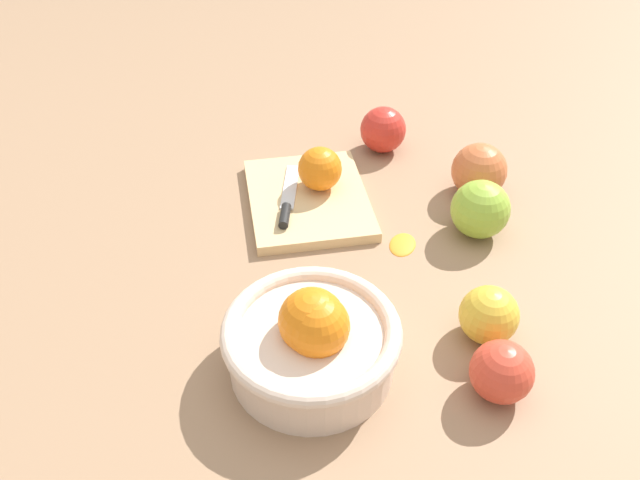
{
  "coord_description": "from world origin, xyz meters",
  "views": [
    {
      "loc": [
        -0.66,
        0.18,
        0.59
      ],
      "look_at": [
        -0.02,
        0.08,
        0.04
      ],
      "focal_mm": 36.56,
      "sensor_mm": 36.0,
      "label": 1
    }
  ],
  "objects": [
    {
      "name": "citrus_peel",
      "position": [
        -0.0,
        -0.04,
        0.0
      ],
      "size": [
        0.06,
        0.06,
        0.01
      ],
      "primitive_type": "ellipsoid",
      "rotation": [
        0.0,
        0.0,
        5.81
      ],
      "color": "orange",
      "rests_on": "ground_plane"
    },
    {
      "name": "knife",
      "position": [
        0.09,
        0.11,
        0.02
      ],
      "size": [
        0.16,
        0.05,
        0.01
      ],
      "color": "silver",
      "rests_on": "cutting_board"
    },
    {
      "name": "apple_front_center",
      "position": [
        0.01,
        -0.15,
        0.04
      ],
      "size": [
        0.08,
        0.08,
        0.08
      ],
      "primitive_type": "sphere",
      "color": "#8EB738",
      "rests_on": "ground_plane"
    },
    {
      "name": "apple_front_left_2",
      "position": [
        -0.26,
        -0.08,
        0.03
      ],
      "size": [
        0.07,
        0.07,
        0.07
      ],
      "primitive_type": "sphere",
      "color": "#D6422D",
      "rests_on": "ground_plane"
    },
    {
      "name": "orange_on_board",
      "position": [
        0.13,
        0.06,
        0.05
      ],
      "size": [
        0.07,
        0.07,
        0.07
      ],
      "primitive_type": "sphere",
      "color": "orange",
      "rests_on": "cutting_board"
    },
    {
      "name": "apple_front_left",
      "position": [
        -0.18,
        -0.09,
        0.04
      ],
      "size": [
        0.07,
        0.07,
        0.07
      ],
      "primitive_type": "sphere",
      "color": "gold",
      "rests_on": "ground_plane"
    },
    {
      "name": "apple_front_right",
      "position": [
        0.1,
        -0.18,
        0.04
      ],
      "size": [
        0.08,
        0.08,
        0.08
      ],
      "primitive_type": "sphere",
      "color": "#CC6638",
      "rests_on": "ground_plane"
    },
    {
      "name": "cutting_board",
      "position": [
        0.11,
        0.08,
        0.01
      ],
      "size": [
        0.22,
        0.18,
        0.02
      ],
      "primitive_type": "cube",
      "rotation": [
        0.0,
        0.0,
        0.02
      ],
      "color": "#DBB77F",
      "rests_on": "ground_plane"
    },
    {
      "name": "ground_plane",
      "position": [
        0.0,
        0.0,
        0.0
      ],
      "size": [
        2.4,
        2.4,
        0.0
      ],
      "primitive_type": "plane",
      "color": "#997556"
    },
    {
      "name": "bowl",
      "position": [
        -0.19,
        0.12,
        0.05
      ],
      "size": [
        0.2,
        0.2,
        0.11
      ],
      "color": "beige",
      "rests_on": "ground_plane"
    },
    {
      "name": "apple_front_right_2",
      "position": [
        0.24,
        -0.06,
        0.04
      ],
      "size": [
        0.08,
        0.08,
        0.08
      ],
      "primitive_type": "sphere",
      "color": "red",
      "rests_on": "ground_plane"
    }
  ]
}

